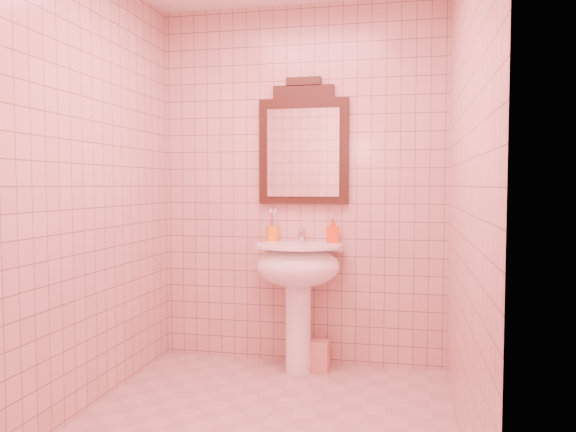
% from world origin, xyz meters
% --- Properties ---
extents(floor, '(2.20, 2.20, 0.00)m').
position_xyz_m(floor, '(0.00, 0.00, 0.00)').
color(floor, tan).
rests_on(floor, ground).
extents(back_wall, '(2.00, 0.02, 2.50)m').
position_xyz_m(back_wall, '(0.00, 1.10, 1.25)').
color(back_wall, '#D0A091').
rests_on(back_wall, floor).
extents(pedestal_sink, '(0.58, 0.58, 0.86)m').
position_xyz_m(pedestal_sink, '(0.03, 0.87, 0.66)').
color(pedestal_sink, white).
rests_on(pedestal_sink, floor).
extents(faucet, '(0.04, 0.16, 0.11)m').
position_xyz_m(faucet, '(0.03, 1.01, 0.92)').
color(faucet, white).
rests_on(faucet, pedestal_sink).
extents(mirror, '(0.62, 0.06, 0.87)m').
position_xyz_m(mirror, '(0.03, 1.07, 1.53)').
color(mirror, black).
rests_on(mirror, back_wall).
extents(toothbrush_cup, '(0.09, 0.09, 0.20)m').
position_xyz_m(toothbrush_cup, '(-0.19, 1.04, 0.92)').
color(toothbrush_cup, orange).
rests_on(toothbrush_cup, pedestal_sink).
extents(soap_dispenser, '(0.09, 0.09, 0.17)m').
position_xyz_m(soap_dispenser, '(0.24, 1.02, 0.95)').
color(soap_dispenser, '#DC4012').
rests_on(soap_dispenser, pedestal_sink).
extents(towel, '(0.17, 0.12, 0.20)m').
position_xyz_m(towel, '(0.14, 0.94, 0.10)').
color(towel, pink).
rests_on(towel, floor).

